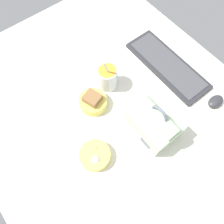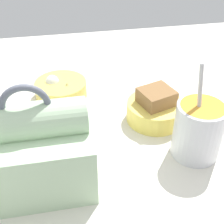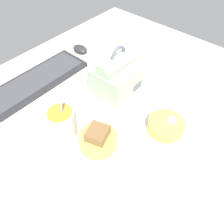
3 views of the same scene
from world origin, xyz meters
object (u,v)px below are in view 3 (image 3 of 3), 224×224
object	(u,v)px
soup_cup	(62,123)
computer_mouse	(80,49)
keyboard	(37,81)
bento_bowl_sandwich	(98,139)
bento_bowl_snacks	(166,125)
lunch_bag	(118,75)

from	to	relation	value
soup_cup	computer_mouse	world-z (taller)	soup_cup
keyboard	bento_bowl_sandwich	xyz separation A→B (cm)	(-5.21, -38.31, 1.63)
bento_bowl_snacks	bento_bowl_sandwich	bearing A→B (deg)	145.89
soup_cup	bento_bowl_sandwich	bearing A→B (deg)	-69.20
lunch_bag	bento_bowl_snacks	xyz separation A→B (cm)	(-5.14, -24.71, -4.58)
bento_bowl_sandwich	computer_mouse	xyz separation A→B (cm)	(31.42, 41.02, -1.15)
bento_bowl_sandwich	bento_bowl_snacks	xyz separation A→B (cm)	(18.59, -12.59, -0.66)
bento_bowl_sandwich	computer_mouse	size ratio (longest dim) A/B	1.54
bento_bowl_sandwich	bento_bowl_snacks	bearing A→B (deg)	-34.11
soup_cup	bento_bowl_sandwich	xyz separation A→B (cm)	(4.17, -10.99, -2.78)
lunch_bag	computer_mouse	xyz separation A→B (cm)	(7.69, 28.90, -5.08)
lunch_bag	bento_bowl_sandwich	xyz separation A→B (cm)	(-23.73, -12.12, -3.93)
keyboard	computer_mouse	size ratio (longest dim) A/B	5.47
bento_bowl_snacks	computer_mouse	bearing A→B (deg)	76.55
soup_cup	bento_bowl_sandwich	size ratio (longest dim) A/B	1.49
keyboard	lunch_bag	world-z (taller)	lunch_bag
keyboard	lunch_bag	distance (cm)	32.56
keyboard	bento_bowl_sandwich	world-z (taller)	bento_bowl_sandwich
lunch_bag	bento_bowl_sandwich	bearing A→B (deg)	-152.95
soup_cup	keyboard	bearing A→B (deg)	71.05
bento_bowl_sandwich	lunch_bag	bearing A→B (deg)	27.05
bento_bowl_sandwich	bento_bowl_snacks	distance (cm)	22.47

